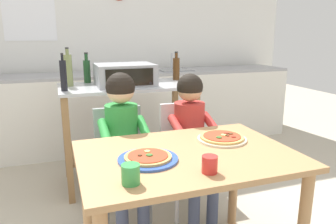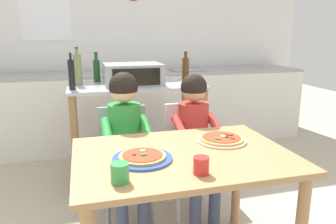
{
  "view_description": "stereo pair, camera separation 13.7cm",
  "coord_description": "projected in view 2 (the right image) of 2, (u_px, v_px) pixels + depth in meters",
  "views": [
    {
      "loc": [
        -0.62,
        -1.46,
        1.34
      ],
      "look_at": [
        0.0,
        0.3,
        0.88
      ],
      "focal_mm": 34.38,
      "sensor_mm": 36.0,
      "label": 1
    },
    {
      "loc": [
        -0.49,
        -1.51,
        1.34
      ],
      "look_at": [
        0.0,
        0.3,
        0.88
      ],
      "focal_mm": 34.38,
      "sensor_mm": 36.0,
      "label": 2
    }
  ],
  "objects": [
    {
      "name": "kitchen_counter",
      "position": [
        125.0,
        109.0,
        3.88
      ],
      "size": [
        4.48,
        0.6,
        1.09
      ],
      "color": "silver",
      "rests_on": "ground"
    },
    {
      "name": "dining_table",
      "position": [
        183.0,
        173.0,
        1.71
      ],
      "size": [
        1.12,
        0.79,
        0.73
      ],
      "color": "#AD7F51",
      "rests_on": "ground"
    },
    {
      "name": "pizza_plate_cream",
      "position": [
        221.0,
        139.0,
        1.86
      ],
      "size": [
        0.29,
        0.29,
        0.03
      ],
      "color": "beige",
      "rests_on": "dining_table"
    },
    {
      "name": "child_in_red_shirt",
      "position": [
        196.0,
        130.0,
        2.28
      ],
      "size": [
        0.32,
        0.42,
        1.04
      ],
      "color": "#424C6B",
      "rests_on": "ground"
    },
    {
      "name": "dining_chair_right",
      "position": [
        190.0,
        149.0,
        2.44
      ],
      "size": [
        0.36,
        0.36,
        0.81
      ],
      "color": "silver",
      "rests_on": "ground"
    },
    {
      "name": "back_wall_tiled",
      "position": [
        118.0,
        32.0,
        4.05
      ],
      "size": [
        4.97,
        0.14,
        2.7
      ],
      "color": "white",
      "rests_on": "ground"
    },
    {
      "name": "toaster_oven",
      "position": [
        133.0,
        74.0,
        2.8
      ],
      "size": [
        0.49,
        0.41,
        0.18
      ],
      "color": "#999BA0",
      "rests_on": "kitchen_island_cart"
    },
    {
      "name": "drinking_cup_green",
      "position": [
        120.0,
        173.0,
        1.34
      ],
      "size": [
        0.08,
        0.08,
        0.09
      ],
      "primitive_type": "cylinder",
      "color": "green",
      "rests_on": "dining_table"
    },
    {
      "name": "bottle_tall_green_wine",
      "position": [
        186.0,
        68.0,
        3.07
      ],
      "size": [
        0.07,
        0.07,
        0.27
      ],
      "color": "#4C2D14",
      "rests_on": "kitchen_island_cart"
    },
    {
      "name": "dining_chair_left",
      "position": [
        125.0,
        155.0,
        2.32
      ],
      "size": [
        0.36,
        0.36,
        0.81
      ],
      "color": "gray",
      "rests_on": "ground"
    },
    {
      "name": "bottle_brown_beer",
      "position": [
        78.0,
        69.0,
        2.76
      ],
      "size": [
        0.07,
        0.07,
        0.32
      ],
      "color": "olive",
      "rests_on": "kitchen_island_cart"
    },
    {
      "name": "bottle_clear_vinegar",
      "position": [
        97.0,
        70.0,
        2.95
      ],
      "size": [
        0.06,
        0.06,
        0.27
      ],
      "color": "#1E4723",
      "rests_on": "kitchen_island_cart"
    },
    {
      "name": "kitchen_island_cart",
      "position": [
        136.0,
        116.0,
        2.91
      ],
      "size": [
        1.17,
        0.61,
        0.9
      ],
      "color": "#B7BABF",
      "rests_on": "ground"
    },
    {
      "name": "drinking_cup_red",
      "position": [
        200.0,
        166.0,
        1.42
      ],
      "size": [
        0.07,
        0.07,
        0.08
      ],
      "primitive_type": "cylinder",
      "color": "red",
      "rests_on": "dining_table"
    },
    {
      "name": "bottle_slim_sauce",
      "position": [
        72.0,
        74.0,
        2.54
      ],
      "size": [
        0.05,
        0.05,
        0.29
      ],
      "color": "black",
      "rests_on": "kitchen_island_cart"
    },
    {
      "name": "pizza_plate_blue_rimmed",
      "position": [
        142.0,
        157.0,
        1.59
      ],
      "size": [
        0.3,
        0.3,
        0.03
      ],
      "color": "#3356B7",
      "rests_on": "dining_table"
    },
    {
      "name": "child_in_green_shirt",
      "position": [
        126.0,
        132.0,
        2.16
      ],
      "size": [
        0.32,
        0.42,
        1.07
      ],
      "color": "#424C6B",
      "rests_on": "ground"
    },
    {
      "name": "ground_plane",
      "position": [
        146.0,
        189.0,
        2.84
      ],
      "size": [
        10.49,
        10.49,
        0.0
      ],
      "primitive_type": "plane",
      "color": "#B7AD99"
    }
  ]
}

